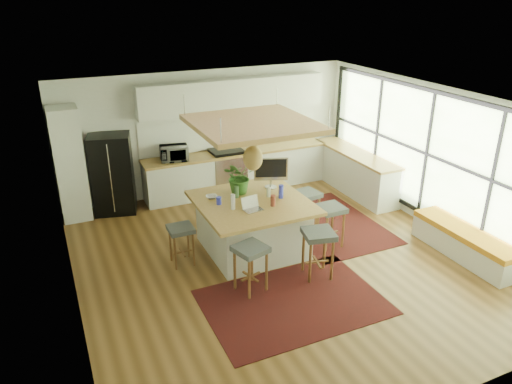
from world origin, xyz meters
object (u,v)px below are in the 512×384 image
stool_right_front (329,227)px  monitor (271,174)px  island (252,225)px  laptop (253,204)px  stool_near_left (251,270)px  island_plant (239,180)px  stool_left_side (182,244)px  stool_right_back (306,211)px  microwave (174,152)px  fridge (112,169)px  stool_near_right (317,256)px

stool_right_front → monitor: (-0.76, 0.85, 0.83)m
island → stool_right_front: 1.38m
island → laptop: bearing=-111.7°
stool_near_left → island_plant: island_plant is taller
stool_left_side → stool_right_back: bearing=6.2°
island → microwave: 2.77m
laptop → island_plant: size_ratio=0.52×
fridge → island: fridge is taller
laptop → microwave: size_ratio=0.56×
fridge → island: size_ratio=0.88×
island → stool_near_right: (0.59, -1.21, -0.11)m
microwave → stool_near_right: bearing=-63.3°
fridge → stool_right_back: size_ratio=2.17×
island → stool_left_side: size_ratio=2.70×
stool_near_left → island_plant: size_ratio=1.21×
stool_near_left → stool_right_front: size_ratio=0.99×
stool_near_right → stool_right_back: (0.67, 1.53, 0.00)m
stool_near_right → stool_near_left: bearing=176.5°
island → stool_left_side: (-1.27, 0.04, -0.11)m
stool_right_back → monitor: (-0.71, 0.10, 0.83)m
laptop → monitor: 1.04m
stool_right_front → stool_left_side: (-2.58, 0.48, 0.00)m
fridge → stool_near_left: fridge is taller
stool_near_right → monitor: monitor is taller
microwave → monitor: bearing=-52.7°
stool_right_back → stool_left_side: (-2.53, -0.27, 0.00)m
fridge → stool_left_side: (0.66, -2.58, -0.57)m
island_plant → laptop: bearing=-96.2°
island → stool_near_right: bearing=-64.0°
fridge → laptop: bearing=-45.4°
stool_right_front → laptop: 1.61m
microwave → island_plant: 2.25m
stool_right_front → fridge: bearing=136.6°
microwave → island_plant: size_ratio=0.91×
stool_left_side → monitor: bearing=11.5°
fridge → island_plant: 2.88m
stool_right_back → island_plant: bearing=174.6°
fridge → stool_near_left: 4.05m
fridge → stool_near_left: bearing=-56.2°
stool_right_front → island: bearing=161.5°
stool_left_side → stool_near_right: bearing=-34.1°
stool_right_front → island_plant: island_plant is taller
stool_near_left → stool_right_back: 2.32m
laptop → stool_near_left: bearing=-124.1°
stool_near_right → microwave: bearing=107.7°
stool_near_right → island_plant: 1.96m
stool_right_front → laptop: laptop is taller
stool_near_right → stool_left_side: 2.25m
monitor → stool_near_left: bearing=-104.2°
stool_right_front → monitor: bearing=131.6°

